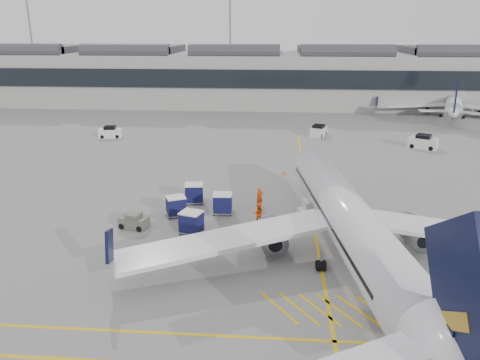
# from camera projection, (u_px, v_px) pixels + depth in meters

# --- Properties ---
(ground) EXTENTS (220.00, 220.00, 0.00)m
(ground) POSITION_uv_depth(u_px,v_px,m) (186.00, 251.00, 35.48)
(ground) COLOR gray
(ground) RESTS_ON ground
(terminal) EXTENTS (200.00, 20.45, 12.40)m
(terminal) POSITION_uv_depth(u_px,v_px,m) (247.00, 76.00, 101.72)
(terminal) COLOR #9E9E99
(terminal) RESTS_ON ground
(light_masts) EXTENTS (113.00, 0.60, 25.45)m
(light_masts) POSITION_uv_depth(u_px,v_px,m) (244.00, 35.00, 112.59)
(light_masts) COLOR slate
(light_masts) RESTS_ON ground
(apron_markings) EXTENTS (0.25, 60.00, 0.01)m
(apron_markings) POSITION_uv_depth(u_px,v_px,m) (310.00, 207.00, 44.21)
(apron_markings) COLOR gold
(apron_markings) RESTS_ON ground
(airliner_main) EXTENTS (33.39, 36.70, 9.78)m
(airliner_main) POSITION_uv_depth(u_px,v_px,m) (350.00, 222.00, 33.51)
(airliner_main) COLOR silver
(airliner_main) RESTS_ON ground
(airliner_far) EXTENTS (26.62, 29.51, 8.17)m
(airliner_far) POSITION_uv_depth(u_px,v_px,m) (454.00, 104.00, 88.21)
(airliner_far) COLOR silver
(airliner_far) RESTS_ON ground
(belt_loader) EXTENTS (5.30, 2.72, 2.10)m
(belt_loader) POSITION_uv_depth(u_px,v_px,m) (321.00, 211.00, 41.68)
(belt_loader) COLOR beige
(belt_loader) RESTS_ON ground
(baggage_cart_a) EXTENTS (1.84, 1.53, 1.89)m
(baggage_cart_a) POSITION_uv_depth(u_px,v_px,m) (223.00, 203.00, 42.36)
(baggage_cart_a) COLOR gray
(baggage_cart_a) RESTS_ON ground
(baggage_cart_b) EXTENTS (2.17, 2.02, 1.83)m
(baggage_cart_b) POSITION_uv_depth(u_px,v_px,m) (176.00, 206.00, 41.82)
(baggage_cart_b) COLOR gray
(baggage_cart_b) RESTS_ON ground
(baggage_cart_c) EXTENTS (2.01, 1.74, 1.93)m
(baggage_cart_c) POSITION_uv_depth(u_px,v_px,m) (194.00, 193.00, 44.90)
(baggage_cart_c) COLOR gray
(baggage_cart_c) RESTS_ON ground
(baggage_cart_d) EXTENTS (2.16, 1.96, 1.89)m
(baggage_cart_d) POSITION_uv_depth(u_px,v_px,m) (191.00, 222.00, 38.25)
(baggage_cart_d) COLOR gray
(baggage_cart_d) RESTS_ON ground
(ramp_agent_a) EXTENTS (0.84, 0.76, 1.94)m
(ramp_agent_a) POSITION_uv_depth(u_px,v_px,m) (260.00, 197.00, 43.89)
(ramp_agent_a) COLOR #F94C0D
(ramp_agent_a) RESTS_ON ground
(ramp_agent_b) EXTENTS (0.93, 0.75, 1.82)m
(ramp_agent_b) POSITION_uv_depth(u_px,v_px,m) (258.00, 213.00, 40.26)
(ramp_agent_b) COLOR #FF510D
(ramp_agent_b) RESTS_ON ground
(pushback_tug) EXTENTS (2.57, 1.91, 1.30)m
(pushback_tug) POSITION_uv_depth(u_px,v_px,m) (134.00, 221.00, 39.46)
(pushback_tug) COLOR #53584A
(pushback_tug) RESTS_ON ground
(safety_cone_nose) EXTENTS (0.40, 0.40, 0.55)m
(safety_cone_nose) POSITION_uv_depth(u_px,v_px,m) (284.00, 172.00, 53.93)
(safety_cone_nose) COLOR #F24C0A
(safety_cone_nose) RESTS_ON ground
(safety_cone_engine) EXTENTS (0.36, 0.36, 0.50)m
(safety_cone_engine) POSITION_uv_depth(u_px,v_px,m) (324.00, 208.00, 43.17)
(safety_cone_engine) COLOR #F24C0A
(safety_cone_engine) RESTS_ON ground
(service_van_left) EXTENTS (3.62, 2.18, 1.75)m
(service_van_left) POSITION_uv_depth(u_px,v_px,m) (110.00, 132.00, 71.86)
(service_van_left) COLOR silver
(service_van_left) RESTS_ON ground
(service_van_mid) EXTENTS (2.92, 3.85, 1.77)m
(service_van_mid) POSITION_uv_depth(u_px,v_px,m) (319.00, 131.00, 72.82)
(service_van_mid) COLOR silver
(service_van_mid) RESTS_ON ground
(service_van_right) EXTENTS (4.24, 3.48, 1.95)m
(service_van_right) POSITION_uv_depth(u_px,v_px,m) (423.00, 142.00, 65.41)
(service_van_right) COLOR silver
(service_van_right) RESTS_ON ground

